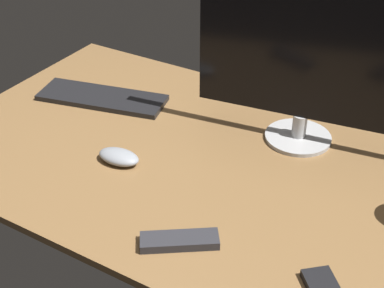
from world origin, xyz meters
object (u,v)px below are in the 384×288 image
(monitor, at_px, (308,61))
(tv_remote, at_px, (180,241))
(computer_mouse, at_px, (119,157))
(keyboard, at_px, (102,98))

(monitor, relative_size, tv_remote, 3.40)
(monitor, height_order, tv_remote, monitor)
(tv_remote, bearing_deg, computer_mouse, 114.02)
(tv_remote, bearing_deg, keyboard, 107.46)
(monitor, bearing_deg, computer_mouse, -144.71)
(monitor, xyz_separation_m, keyboard, (-0.58, -0.10, -0.22))
(monitor, xyz_separation_m, computer_mouse, (-0.35, -0.33, -0.21))
(monitor, xyz_separation_m, tv_remote, (-0.06, -0.50, -0.22))
(computer_mouse, distance_m, tv_remote, 0.33)
(monitor, relative_size, computer_mouse, 5.06)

